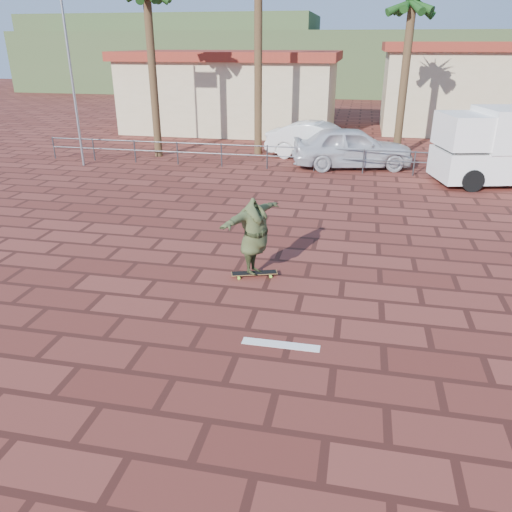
% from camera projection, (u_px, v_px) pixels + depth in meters
% --- Properties ---
extents(ground, '(120.00, 120.00, 0.00)m').
position_uv_depth(ground, '(256.00, 309.00, 10.12)').
color(ground, maroon).
rests_on(ground, ground).
extents(paint_stripe, '(1.40, 0.22, 0.01)m').
position_uv_depth(paint_stripe, '(281.00, 345.00, 8.91)').
color(paint_stripe, white).
rests_on(paint_stripe, ground).
extents(guardrail, '(24.06, 0.06, 1.00)m').
position_uv_depth(guardrail, '(315.00, 155.00, 20.65)').
color(guardrail, '#47494F').
rests_on(guardrail, ground).
extents(flagpole, '(1.30, 0.10, 8.00)m').
position_uv_depth(flagpole, '(71.00, 51.00, 20.02)').
color(flagpole, gray).
rests_on(flagpole, ground).
extents(palm_center, '(2.40, 2.40, 7.75)m').
position_uv_depth(palm_center, '(412.00, 6.00, 20.90)').
color(palm_center, brown).
rests_on(palm_center, ground).
extents(building_west, '(12.60, 7.60, 4.50)m').
position_uv_depth(building_west, '(233.00, 90.00, 30.13)').
color(building_west, beige).
rests_on(building_west, ground).
extents(building_east, '(10.60, 6.60, 5.00)m').
position_uv_depth(building_east, '(472.00, 87.00, 29.22)').
color(building_east, beige).
rests_on(building_east, ground).
extents(hill_front, '(70.00, 18.00, 6.00)m').
position_uv_depth(hill_front, '(349.00, 62.00, 53.92)').
color(hill_front, '#384C28').
rests_on(hill_front, ground).
extents(hill_back, '(35.00, 14.00, 8.00)m').
position_uv_depth(hill_back, '(175.00, 50.00, 63.01)').
color(hill_back, '#384C28').
rests_on(hill_back, ground).
extents(longboard, '(1.08, 0.55, 0.10)m').
position_uv_depth(longboard, '(254.00, 273.00, 11.47)').
color(longboard, olive).
rests_on(longboard, ground).
extents(skateboarder, '(1.37, 2.25, 1.78)m').
position_uv_depth(skateboarder, '(254.00, 236.00, 11.11)').
color(skateboarder, '#404927').
rests_on(skateboarder, longboard).
extents(car_silver, '(5.36, 3.06, 1.72)m').
position_uv_depth(car_silver, '(352.00, 147.00, 21.20)').
color(car_silver, silver).
rests_on(car_silver, ground).
extents(car_white, '(5.09, 2.48, 1.61)m').
position_uv_depth(car_white, '(320.00, 141.00, 22.94)').
color(car_white, silver).
rests_on(car_white, ground).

